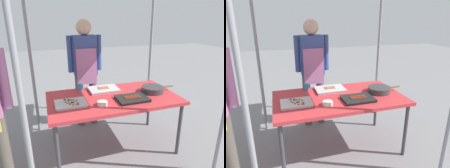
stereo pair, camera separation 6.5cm
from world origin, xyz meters
TOP-DOWN VIEW (x-y plane):
  - ground_plane at (0.00, 0.00)m, footprint 18.00×18.00m
  - stall_table at (0.00, 0.00)m, footprint 1.60×0.90m
  - tray_grilled_sausages at (-0.05, 0.25)m, footprint 0.39×0.29m
  - tray_meat_skewers at (-0.54, -0.08)m, footprint 0.35×0.27m
  - tray_pork_links at (0.18, -0.17)m, footprint 0.38×0.28m
  - cooking_wok at (0.55, -0.02)m, footprint 0.45×0.29m
  - condiment_bowl at (-0.20, -0.21)m, footprint 0.12×0.12m
  - drink_cup_near_edge at (-0.35, 0.36)m, footprint 0.06×0.06m
  - vendor_woman at (-0.18, 0.77)m, footprint 0.52×0.23m

SIDE VIEW (x-z plane):
  - ground_plane at x=0.00m, z-range 0.00..0.00m
  - stall_table at x=0.00m, z-range 0.32..1.07m
  - tray_meat_skewers at x=-0.54m, z-range 0.75..0.79m
  - tray_grilled_sausages at x=-0.05m, z-range 0.74..0.79m
  - tray_pork_links at x=0.18m, z-range 0.75..0.79m
  - condiment_bowl at x=-0.20m, z-range 0.75..0.80m
  - cooking_wok at x=0.55m, z-range 0.75..0.83m
  - drink_cup_near_edge at x=-0.35m, z-range 0.75..0.84m
  - vendor_woman at x=-0.18m, z-range 0.16..1.83m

